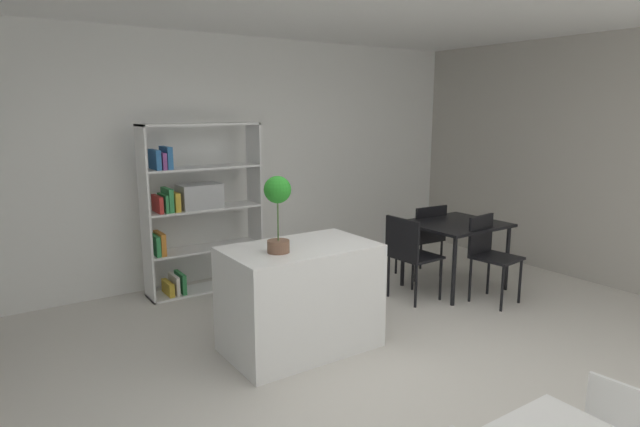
# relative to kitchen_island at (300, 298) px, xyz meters

# --- Properties ---
(ground_plane) EXTENTS (9.47, 9.47, 0.00)m
(ground_plane) POSITION_rel_kitchen_island_xyz_m (0.32, -0.77, -0.44)
(ground_plane) COLOR beige
(back_partition) EXTENTS (6.89, 0.06, 2.79)m
(back_partition) POSITION_rel_kitchen_island_xyz_m (0.32, 2.21, 0.96)
(back_partition) COLOR white
(back_partition) RESTS_ON ground_plane
(right_partition_gray) EXTENTS (0.06, 6.02, 2.79)m
(right_partition_gray) POSITION_rel_kitchen_island_xyz_m (3.73, -0.77, 0.96)
(right_partition_gray) COLOR #B2ADA3
(right_partition_gray) RESTS_ON ground_plane
(kitchen_island) EXTENTS (1.22, 0.74, 0.88)m
(kitchen_island) POSITION_rel_kitchen_island_xyz_m (0.00, 0.00, 0.00)
(kitchen_island) COLOR white
(kitchen_island) RESTS_ON ground_plane
(potted_plant_on_island) EXTENTS (0.21, 0.21, 0.59)m
(potted_plant_on_island) POSITION_rel_kitchen_island_xyz_m (-0.24, -0.07, 0.82)
(potted_plant_on_island) COLOR brown
(potted_plant_on_island) RESTS_ON kitchen_island
(open_bookshelf) EXTENTS (1.27, 0.34, 1.82)m
(open_bookshelf) POSITION_rel_kitchen_island_xyz_m (-0.18, 1.85, 0.49)
(open_bookshelf) COLOR white
(open_bookshelf) RESTS_ON ground_plane
(dining_table) EXTENTS (0.97, 0.87, 0.75)m
(dining_table) POSITION_rel_kitchen_island_xyz_m (2.23, 0.33, 0.22)
(dining_table) COLOR black
(dining_table) RESTS_ON ground_plane
(dining_chair_far) EXTENTS (0.48, 0.45, 0.87)m
(dining_chair_far) POSITION_rel_kitchen_island_xyz_m (2.22, 0.80, 0.09)
(dining_chair_far) COLOR black
(dining_chair_far) RESTS_ON ground_plane
(dining_chair_island_side) EXTENTS (0.44, 0.47, 0.89)m
(dining_chair_island_side) POSITION_rel_kitchen_island_xyz_m (1.53, 0.33, 0.10)
(dining_chair_island_side) COLOR black
(dining_chair_island_side) RESTS_ON ground_plane
(dining_chair_near) EXTENTS (0.46, 0.47, 0.89)m
(dining_chair_near) POSITION_rel_kitchen_island_xyz_m (2.22, -0.13, 0.10)
(dining_chair_near) COLOR black
(dining_chair_near) RESTS_ON ground_plane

